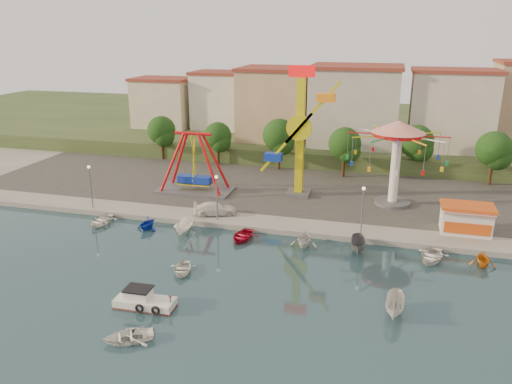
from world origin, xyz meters
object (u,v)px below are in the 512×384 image
(wave_swinger, at_px, (397,144))
(cabin_motorboat, at_px, (144,302))
(skiff, at_px, (395,306))
(pirate_ship_ride, at_px, (194,164))
(kamikaze_tower, at_px, (302,136))
(van, at_px, (215,209))
(rowboat_a, at_px, (182,269))

(wave_swinger, relative_size, cabin_motorboat, 2.37)
(wave_swinger, distance_m, skiff, 25.98)
(pirate_ship_ride, bearing_deg, kamikaze_tower, 7.15)
(skiff, distance_m, van, 25.76)
(pirate_ship_ride, relative_size, wave_swinger, 0.86)
(wave_swinger, height_order, van, wave_swinger)
(skiff, bearing_deg, kamikaze_tower, 119.43)
(rowboat_a, xyz_separation_m, skiff, (18.84, -2.15, 0.40))
(pirate_ship_ride, relative_size, kamikaze_tower, 0.61)
(rowboat_a, bearing_deg, cabin_motorboat, -110.60)
(pirate_ship_ride, height_order, kamikaze_tower, kamikaze_tower)
(skiff, bearing_deg, rowboat_a, 177.35)
(wave_swinger, height_order, skiff, wave_swinger)
(wave_swinger, bearing_deg, skiff, -88.85)
(kamikaze_tower, xyz_separation_m, van, (-8.42, -9.42, -7.17))
(wave_swinger, height_order, cabin_motorboat, wave_swinger)
(pirate_ship_ride, distance_m, wave_swinger, 25.82)
(kamikaze_tower, relative_size, rowboat_a, 4.96)
(wave_swinger, bearing_deg, cabin_motorboat, -123.18)
(cabin_motorboat, bearing_deg, rowboat_a, 82.09)
(pirate_ship_ride, height_order, rowboat_a, pirate_ship_ride)
(pirate_ship_ride, relative_size, rowboat_a, 3.00)
(kamikaze_tower, distance_m, wave_swinger, 11.51)
(cabin_motorboat, bearing_deg, skiff, 9.71)
(kamikaze_tower, relative_size, wave_swinger, 1.42)
(rowboat_a, height_order, van, van)
(cabin_motorboat, distance_m, skiff, 19.90)
(rowboat_a, distance_m, skiff, 18.97)
(pirate_ship_ride, distance_m, skiff, 35.13)
(pirate_ship_ride, relative_size, van, 2.02)
(wave_swinger, bearing_deg, kamikaze_tower, 178.90)
(van, bearing_deg, pirate_ship_ride, 13.37)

